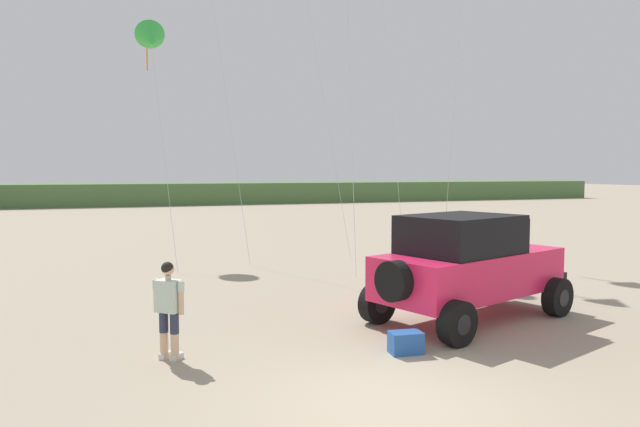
{
  "coord_description": "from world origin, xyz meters",
  "views": [
    {
      "loc": [
        -3.46,
        -6.88,
        3.17
      ],
      "look_at": [
        0.47,
        4.24,
        2.31
      ],
      "focal_mm": 32.39,
      "sensor_mm": 36.0,
      "label": 1
    }
  ],
  "objects": [
    {
      "name": "ground_plane",
      "position": [
        0.0,
        0.0,
        0.0
      ],
      "size": [
        220.0,
        220.0,
        0.0
      ],
      "primitive_type": "plane",
      "color": "gray"
    },
    {
      "name": "dune_ridge",
      "position": [
        4.3,
        51.1,
        1.02
      ],
      "size": [
        90.0,
        7.3,
        2.03
      ],
      "primitive_type": "cube",
      "color": "#4C703D",
      "rests_on": "ground_plane"
    },
    {
      "name": "jeep",
      "position": [
        3.56,
        3.51,
        1.2
      ],
      "size": [
        5.0,
        3.66,
        2.26
      ],
      "color": "#EA2151",
      "rests_on": "ground_plane"
    },
    {
      "name": "person_watching",
      "position": [
        -2.68,
        2.95,
        0.94
      ],
      "size": [
        0.49,
        0.47,
        1.67
      ],
      "color": "#DBB28E",
      "rests_on": "ground_plane"
    },
    {
      "name": "cooler_box",
      "position": [
        1.24,
        1.91,
        0.19
      ],
      "size": [
        0.6,
        0.42,
        0.38
      ],
      "primitive_type": "cube",
      "rotation": [
        0.0,
        0.0,
        -0.11
      ],
      "color": "#23519E",
      "rests_on": "ground_plane"
    },
    {
      "name": "kite_orange_streamer",
      "position": [
        -2.09,
        16.12,
        8.13
      ],
      "size": [
        1.18,
        5.7,
        8.89
      ],
      "color": "green",
      "rests_on": "ground_plane"
    }
  ]
}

